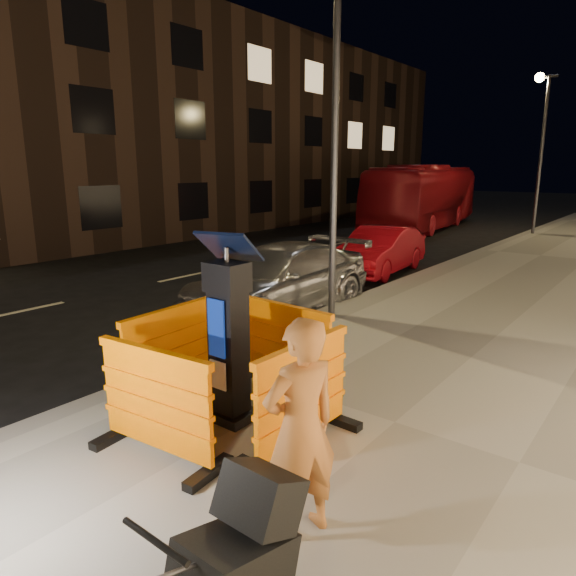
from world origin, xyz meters
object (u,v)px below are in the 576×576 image
Objects in this scene: barrier_kerbside at (170,352)px; car_silver at (278,311)px; car_red at (379,273)px; man at (300,429)px; barrier_bldgside at (303,396)px; barrier_front at (156,404)px; parking_kiosk at (229,334)px; stroller at (234,561)px; bus_doubledecker at (422,228)px; barrier_back at (285,347)px.

car_silver is (-1.61, 3.99, -0.68)m from barrier_kerbside.
car_red is 10.56m from man.
barrier_kerbside is 0.30× the size of car_silver.
man is (0.67, -0.95, 0.29)m from barrier_bldgside.
man is (1.62, -0.00, 0.29)m from barrier_front.
man is at bearing -31.00° from parking_kiosk.
barrier_bldgside is 1.46× the size of stroller.
parking_kiosk is 0.18× the size of bus_doubledecker.
barrier_kerbside is 1.90m from barrier_bldgside.
barrier_front and barrier_bldgside have the same top height.
car_silver is 0.43× the size of bus_doubledecker.
stroller is (4.61, -10.45, 0.61)m from car_red.
man is (1.62, -0.95, -0.13)m from parking_kiosk.
car_silver is 4.61m from car_red.
barrier_front is 1.46× the size of stroller.
car_silver is at bearing 111.84° from barrier_front.
man is at bearing -112.91° from barrier_kerbside.
barrier_back reaches higher than car_silver.
car_red is (-2.79, 8.59, -1.10)m from parking_kiosk.
barrier_back and barrier_kerbside have the same top height.
barrier_bldgside is 9.40m from car_red.
barrier_back is 3.34m from stroller.
barrier_kerbside is (-0.95, 0.95, 0.00)m from barrier_front.
parking_kiosk is at bearing 135.47° from stroller.
car_silver is 1.20× the size of car_red.
barrier_kerbside is 4.35m from car_silver.
barrier_front is at bearing 136.38° from barrier_bldgside.
barrier_bldgside is (0.95, 0.95, 0.00)m from barrier_front.
man is at bearing -143.40° from barrier_bldgside.
car_red is at bearing 95.29° from car_silver.
parking_kiosk is at bearing 84.38° from barrier_front.
parking_kiosk reaches higher than barrier_kerbside.
car_silver is at bearing 127.85° from stroller.
bus_doubledecker reaches higher than car_silver.
barrier_front and barrier_kerbside have the same top height.
barrier_bldgside is (0.95, -0.95, 0.00)m from barrier_back.
car_red is at bearing 107.34° from parking_kiosk.
stroller is (1.82, -0.90, -0.07)m from barrier_front.
barrier_kerbside is at bearing 129.38° from barrier_front.
parking_kiosk is at bearing -87.62° from barrier_back.
barrier_bldgside is 0.36× the size of car_red.
barrier_kerbside is at bearing 147.19° from stroller.
parking_kiosk is 1.88m from man.
parking_kiosk is 9.10m from car_red.
bus_doubledecker is 6.30× the size of man.
parking_kiosk reaches higher than car_red.
car_red is at bearing 24.88° from barrier_bldgside.
barrier_bldgside is 5.36m from car_silver.
barrier_front is at bearing -137.62° from barrier_kerbside.
barrier_front is 0.83× the size of man.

